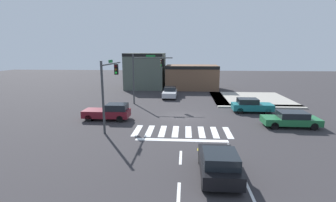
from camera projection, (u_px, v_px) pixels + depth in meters
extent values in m
plane|color=#302D30|center=(183.00, 117.00, 24.57)|extent=(120.00, 120.00, 0.00)
cube|color=silver|center=(137.00, 130.00, 20.43)|extent=(0.49, 2.92, 0.01)
cube|color=silver|center=(150.00, 131.00, 20.35)|extent=(0.49, 2.92, 0.01)
cube|color=silver|center=(163.00, 131.00, 20.28)|extent=(0.49, 2.92, 0.01)
cube|color=silver|center=(175.00, 131.00, 20.21)|extent=(0.49, 2.92, 0.01)
cube|color=silver|center=(188.00, 132.00, 20.13)|extent=(0.49, 2.92, 0.01)
cube|color=silver|center=(201.00, 132.00, 20.06)|extent=(0.49, 2.92, 0.01)
cube|color=silver|center=(215.00, 132.00, 19.99)|extent=(0.49, 2.92, 0.01)
cube|color=silver|center=(228.00, 133.00, 19.91)|extent=(0.49, 2.92, 0.01)
cube|color=white|center=(181.00, 140.00, 18.21)|extent=(6.80, 0.50, 0.01)
cube|color=white|center=(181.00, 157.00, 15.28)|extent=(0.16, 2.00, 0.01)
cube|color=white|center=(179.00, 194.00, 11.37)|extent=(0.16, 2.00, 0.01)
cylinder|color=yellow|center=(206.00, 150.00, 16.41)|extent=(1.16, 1.16, 0.01)
cylinder|color=white|center=(202.00, 150.00, 16.43)|extent=(0.19, 0.19, 0.00)
cylinder|color=white|center=(210.00, 150.00, 16.39)|extent=(0.19, 0.19, 0.00)
cube|color=white|center=(206.00, 150.00, 16.41)|extent=(0.52, 0.05, 0.00)
cube|color=#9E998E|center=(261.00, 106.00, 29.01)|extent=(10.00, 1.60, 0.15)
cube|color=#9E998E|center=(219.00, 98.00, 34.00)|extent=(1.60, 10.00, 0.15)
cube|color=#9E998E|center=(250.00, 99.00, 33.70)|extent=(10.00, 10.00, 0.15)
cube|color=#4C564C|center=(146.00, 71.00, 43.30)|extent=(6.48, 6.56, 6.03)
cube|color=black|center=(142.00, 55.00, 39.74)|extent=(6.48, 0.50, 0.50)
cube|color=brown|center=(192.00, 77.00, 42.42)|extent=(8.66, 5.50, 4.03)
cube|color=black|center=(192.00, 68.00, 39.58)|extent=(8.66, 0.50, 0.50)
cylinder|color=#383A3D|center=(103.00, 98.00, 19.15)|extent=(0.18, 0.18, 5.68)
cylinder|color=#383A3D|center=(112.00, 64.00, 21.28)|extent=(0.12, 5.36, 0.12)
cube|color=black|center=(116.00, 69.00, 22.71)|extent=(0.32, 0.32, 0.95)
sphere|color=#470A0A|center=(116.00, 66.00, 22.49)|extent=(0.22, 0.22, 0.22)
sphere|color=#4C330C|center=(116.00, 70.00, 22.55)|extent=(0.22, 0.22, 0.22)
sphere|color=#1ED833|center=(116.00, 73.00, 22.61)|extent=(0.22, 0.22, 0.22)
cube|color=#197233|center=(111.00, 61.00, 20.98)|extent=(0.03, 1.10, 0.24)
cylinder|color=#383A3D|center=(134.00, 79.00, 30.18)|extent=(0.18, 0.18, 6.07)
cylinder|color=#383A3D|center=(153.00, 58.00, 29.50)|extent=(4.73, 0.12, 0.12)
cube|color=black|center=(163.00, 63.00, 29.53)|extent=(0.32, 0.32, 0.95)
sphere|color=#470A0A|center=(161.00, 60.00, 29.48)|extent=(0.22, 0.22, 0.22)
sphere|color=#4C330C|center=(161.00, 63.00, 29.54)|extent=(0.22, 0.22, 0.22)
sphere|color=#1ED833|center=(161.00, 65.00, 29.60)|extent=(0.22, 0.22, 0.22)
cube|color=#197233|center=(151.00, 56.00, 29.48)|extent=(1.10, 0.03, 0.24)
cube|color=#196B70|center=(252.00, 107.00, 26.37)|extent=(4.15, 1.77, 0.65)
cube|color=black|center=(248.00, 101.00, 26.29)|extent=(2.05, 1.56, 0.55)
cylinder|color=black|center=(263.00, 108.00, 27.09)|extent=(0.64, 0.22, 0.64)
cylinder|color=black|center=(268.00, 111.00, 25.57)|extent=(0.64, 0.22, 0.64)
cylinder|color=black|center=(237.00, 108.00, 27.29)|extent=(0.64, 0.22, 0.64)
cylinder|color=black|center=(240.00, 111.00, 25.77)|extent=(0.64, 0.22, 0.64)
cube|color=#B7BABF|center=(170.00, 94.00, 34.58)|extent=(1.85, 4.13, 0.66)
cube|color=black|center=(170.00, 89.00, 35.19)|extent=(1.62, 1.96, 0.50)
cylinder|color=black|center=(175.00, 98.00, 33.21)|extent=(0.22, 0.61, 0.61)
cylinder|color=black|center=(163.00, 97.00, 33.32)|extent=(0.22, 0.61, 0.61)
cylinder|color=black|center=(176.00, 94.00, 35.95)|extent=(0.22, 0.61, 0.61)
cylinder|color=black|center=(165.00, 94.00, 36.07)|extent=(0.22, 0.61, 0.61)
cube|color=maroon|center=(107.00, 113.00, 23.56)|extent=(4.30, 1.79, 0.67)
cube|color=black|center=(117.00, 107.00, 23.36)|extent=(1.89, 1.57, 0.59)
cylinder|color=black|center=(89.00, 118.00, 22.96)|extent=(0.63, 0.22, 0.63)
cylinder|color=black|center=(95.00, 114.00, 24.49)|extent=(0.63, 0.22, 0.63)
cylinder|color=black|center=(120.00, 119.00, 22.75)|extent=(0.63, 0.22, 0.63)
cylinder|color=black|center=(124.00, 115.00, 24.28)|extent=(0.63, 0.22, 0.63)
cube|color=#1E6638|center=(290.00, 121.00, 21.30)|extent=(4.64, 1.87, 0.55)
cube|color=black|center=(292.00, 115.00, 21.19)|extent=(2.31, 1.64, 0.51)
cylinder|color=black|center=(275.00, 126.00, 20.65)|extent=(0.63, 0.22, 0.63)
cylinder|color=black|center=(268.00, 120.00, 22.27)|extent=(0.63, 0.22, 0.63)
cylinder|color=black|center=(314.00, 127.00, 20.43)|extent=(0.63, 0.22, 0.63)
cylinder|color=black|center=(305.00, 121.00, 22.04)|extent=(0.63, 0.22, 0.63)
cube|color=black|center=(218.00, 164.00, 12.90)|extent=(1.90, 4.13, 0.65)
cube|color=black|center=(220.00, 158.00, 12.20)|extent=(1.67, 1.89, 0.56)
cylinder|color=black|center=(200.00, 158.00, 14.39)|extent=(0.22, 0.69, 0.69)
cylinder|color=black|center=(230.00, 159.00, 14.28)|extent=(0.22, 0.69, 0.69)
cylinder|color=black|center=(204.00, 183.00, 11.65)|extent=(0.22, 0.69, 0.69)
cylinder|color=black|center=(240.00, 184.00, 11.53)|extent=(0.22, 0.69, 0.69)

